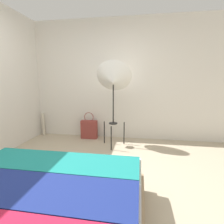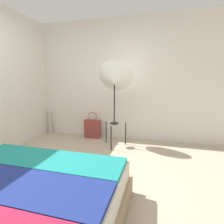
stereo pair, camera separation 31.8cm
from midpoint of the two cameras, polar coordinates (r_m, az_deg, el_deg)
The scene contains 6 objects.
ground_plane at distance 2.28m, azimuth -13.32°, elevation -24.34°, with size 14.00×14.00×0.00m, color tan.
wall_back at distance 3.95m, azimuth 1.39°, elevation 10.36°, with size 8.00×0.05×2.60m.
wall_side_left at distance 3.68m, azimuth -29.58°, elevation 9.11°, with size 0.05×8.00×2.60m.
photo_umbrella at distance 3.34m, azimuth 3.56°, elevation 10.42°, with size 0.68×0.57×1.66m.
tote_bag at distance 3.99m, azimuth -4.13°, elevation -5.45°, with size 0.36×0.13×0.60m.
paper_roll at distance 4.57m, azimuth -17.71°, elevation -3.30°, with size 0.07×0.07×0.52m.
Camera 2 is at (1.09, -1.60, 1.28)m, focal length 28.00 mm.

